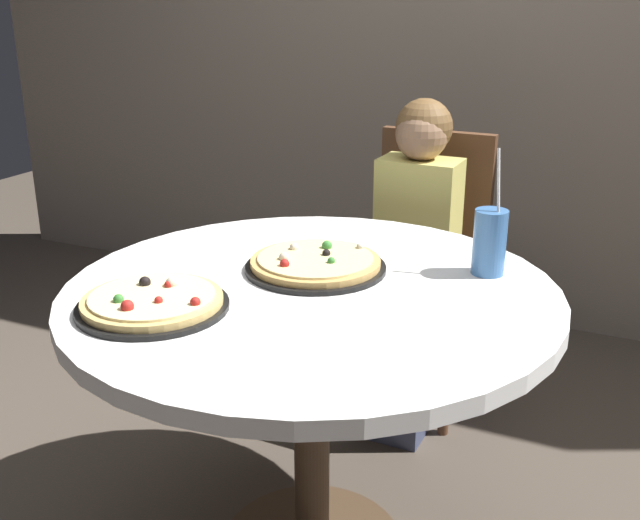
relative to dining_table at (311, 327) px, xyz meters
name	(u,v)px	position (x,y,z in m)	size (l,w,h in m)	color
dining_table	(311,327)	(0.00, 0.00, 0.00)	(1.16, 1.16, 0.75)	white
chair_wooden	(426,254)	(0.00, 0.94, -0.12)	(0.41, 0.41, 0.95)	brown
diner_child	(408,284)	(0.00, 0.76, -0.16)	(0.26, 0.41, 1.08)	#3F4766
pizza_veggie	(315,264)	(-0.04, 0.11, 0.12)	(0.35, 0.35, 0.05)	black
pizza_cheese	(153,302)	(-0.26, -0.26, 0.12)	(0.33, 0.33, 0.05)	black
soda_cup	(490,242)	(0.35, 0.26, 0.18)	(0.08, 0.08, 0.31)	#3F72B2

